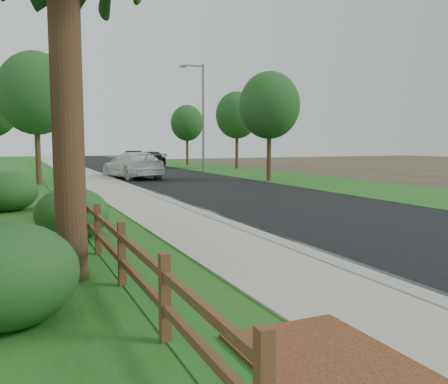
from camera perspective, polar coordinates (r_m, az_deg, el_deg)
name	(u,v)px	position (r m, az deg, el deg)	size (l,w,h in m)	color
ground	(419,312)	(7.42, 22.45, -13.16)	(120.00, 120.00, 0.00)	#3C3221
road	(139,170)	(41.03, -10.17, 2.62)	(8.00, 90.00, 0.02)	black
curb	(88,171)	(40.24, -16.00, 2.48)	(0.40, 90.00, 0.12)	gray
wet_gutter	(93,171)	(40.29, -15.50, 2.45)	(0.50, 90.00, 0.00)	black
sidewalk	(72,171)	(40.08, -17.84, 2.40)	(2.20, 90.00, 0.10)	#A79E91
grass_strip	(47,172)	(39.93, -20.55, 2.26)	(1.60, 90.00, 0.06)	#235117
verge_far	(214,168)	(43.20, -1.24, 2.89)	(6.00, 90.00, 0.04)	#235117
brick_patch	(336,369)	(5.33, 13.33, -20.01)	(1.60, 2.40, 0.11)	brown
ranch_fence	(89,219)	(11.43, -15.90, -3.09)	(0.12, 16.92, 1.10)	#52311B
white_suv	(133,165)	(31.77, -10.93, 3.20)	(2.40, 5.90, 1.71)	white
dark_car_mid	(150,159)	(45.03, -8.91, 3.97)	(1.91, 4.74, 1.61)	black
dark_car_far	(134,158)	(49.63, -10.79, 4.04)	(1.56, 4.48, 1.47)	black
streetlight	(201,111)	(37.90, -2.76, 9.67)	(1.96, 0.35, 8.47)	slate
boulder	(65,215)	(14.02, -18.60, -2.61)	(1.07, 0.80, 0.71)	brown
shrub_a	(7,275)	(6.77, -24.69, -9.09)	(1.82, 1.82, 1.36)	#18451A
shrub_c	(72,214)	(12.15, -17.82, -2.49)	(1.78, 1.78, 1.29)	#18451A
shrub_d	(7,192)	(17.81, -24.66, 0.05)	(2.05, 2.05, 1.39)	#18451A
tree_near_left	(36,94)	(28.30, -21.73, 10.95)	(4.12, 4.12, 7.30)	#3D2B18
tree_near_right	(269,106)	(28.94, 5.49, 10.31)	(3.66, 3.66, 6.59)	#3D2B18
tree_mid_right	(237,115)	(42.24, 1.56, 9.21)	(3.76, 3.76, 6.81)	#3D2B18
tree_far_right	(187,123)	(49.34, -4.46, 8.26)	(3.35, 3.35, 6.18)	#3D2B18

